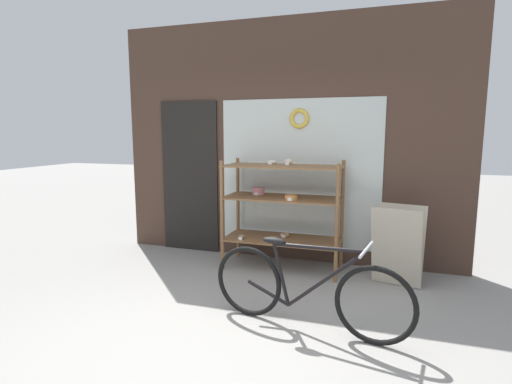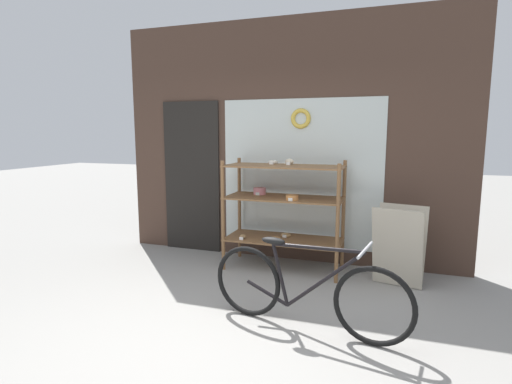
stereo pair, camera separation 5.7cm
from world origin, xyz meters
The scene contains 5 objects.
ground_plane centered at (0.00, 0.00, 0.00)m, with size 30.00×30.00×0.00m, color gray.
storefront_facade centered at (-0.05, 2.39, 1.51)m, with size 4.57×0.13×3.11m.
display_case centered at (0.07, 1.96, 0.82)m, with size 1.42×0.60×1.36m.
bicycle centered at (0.66, 0.52, 0.35)m, with size 1.77×0.47×0.79m.
sandwich_board centered at (1.43, 1.81, 0.45)m, with size 0.59×0.48×0.88m.
Camera 1 is at (1.25, -2.69, 1.68)m, focal length 28.00 mm.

